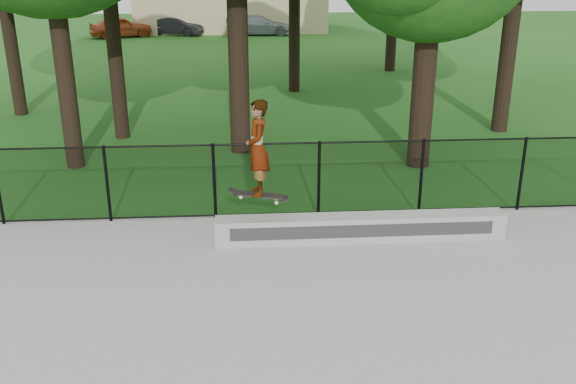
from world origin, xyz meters
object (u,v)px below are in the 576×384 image
object	(u,v)px
car_c	(259,25)
car_b	(177,26)
skater_airborne	(258,150)
car_a	(121,27)
grind_ledge	(361,228)

from	to	relation	value
car_c	car_b	bearing A→B (deg)	89.39
car_c	skater_airborne	world-z (taller)	skater_airborne
car_a	skater_airborne	xyz separation A→B (m)	(7.42, -29.82, 1.20)
grind_ledge	car_b	xyz separation A→B (m)	(-5.96, 30.49, 0.24)
car_a	car_b	bearing A→B (deg)	-97.32
car_b	car_c	distance (m)	5.05
car_a	car_c	bearing A→B (deg)	-106.71
skater_airborne	car_b	bearing A→B (deg)	97.72
grind_ledge	car_c	xyz separation A→B (m)	(-0.91, 30.30, 0.29)
grind_ledge	car_c	bearing A→B (deg)	91.73
car_b	skater_airborne	distance (m)	30.91
car_a	skater_airborne	distance (m)	30.75
grind_ledge	car_a	bearing A→B (deg)	107.27
car_b	car_a	bearing A→B (deg)	122.41
grind_ledge	car_c	world-z (taller)	car_c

